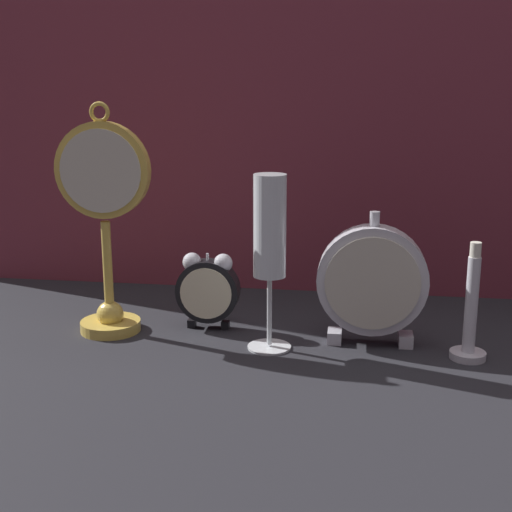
{
  "coord_description": "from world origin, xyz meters",
  "views": [
    {
      "loc": [
        0.14,
        -0.91,
        0.37
      ],
      "look_at": [
        0.0,
        0.08,
        0.12
      ],
      "focal_mm": 50.0,
      "sensor_mm": 36.0,
      "label": 1
    }
  ],
  "objects_px": {
    "pocket_watch_on_stand": "(105,223)",
    "alarm_clock_twin_bell": "(208,287)",
    "brass_candlestick": "(470,320)",
    "mantel_clock_silver": "(372,281)",
    "champagne_flute": "(270,239)"
  },
  "relations": [
    {
      "from": "alarm_clock_twin_bell",
      "to": "champagne_flute",
      "type": "distance_m",
      "value": 0.15
    },
    {
      "from": "alarm_clock_twin_bell",
      "to": "brass_candlestick",
      "type": "distance_m",
      "value": 0.38
    },
    {
      "from": "pocket_watch_on_stand",
      "to": "brass_candlestick",
      "type": "bearing_deg",
      "value": -3.88
    },
    {
      "from": "pocket_watch_on_stand",
      "to": "champagne_flute",
      "type": "relative_size",
      "value": 1.38
    },
    {
      "from": "mantel_clock_silver",
      "to": "brass_candlestick",
      "type": "height_order",
      "value": "mantel_clock_silver"
    },
    {
      "from": "pocket_watch_on_stand",
      "to": "alarm_clock_twin_bell",
      "type": "xyz_separation_m",
      "value": [
        0.14,
        0.03,
        -0.1
      ]
    },
    {
      "from": "pocket_watch_on_stand",
      "to": "alarm_clock_twin_bell",
      "type": "relative_size",
      "value": 2.89
    },
    {
      "from": "brass_candlestick",
      "to": "alarm_clock_twin_bell",
      "type": "bearing_deg",
      "value": 169.64
    },
    {
      "from": "alarm_clock_twin_bell",
      "to": "pocket_watch_on_stand",
      "type": "bearing_deg",
      "value": -166.97
    },
    {
      "from": "champagne_flute",
      "to": "brass_candlestick",
      "type": "distance_m",
      "value": 0.29
    },
    {
      "from": "alarm_clock_twin_bell",
      "to": "brass_candlestick",
      "type": "xyz_separation_m",
      "value": [
        0.37,
        -0.07,
        -0.01
      ]
    },
    {
      "from": "pocket_watch_on_stand",
      "to": "brass_candlestick",
      "type": "xyz_separation_m",
      "value": [
        0.52,
        -0.04,
        -0.11
      ]
    },
    {
      "from": "pocket_watch_on_stand",
      "to": "brass_candlestick",
      "type": "distance_m",
      "value": 0.53
    },
    {
      "from": "pocket_watch_on_stand",
      "to": "alarm_clock_twin_bell",
      "type": "bearing_deg",
      "value": 13.03
    },
    {
      "from": "alarm_clock_twin_bell",
      "to": "mantel_clock_silver",
      "type": "distance_m",
      "value": 0.25
    }
  ]
}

